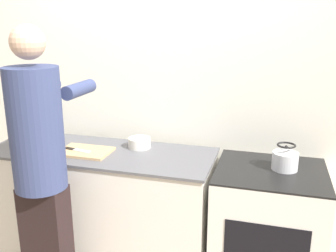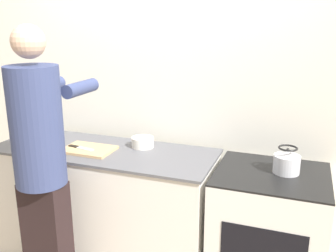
# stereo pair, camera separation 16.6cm
# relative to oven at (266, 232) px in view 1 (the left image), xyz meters

# --- Properties ---
(wall_back) EXTENTS (8.00, 0.05, 2.60)m
(wall_back) POSITION_rel_oven_xyz_m (-0.82, 0.38, 0.85)
(wall_back) COLOR silver
(wall_back) RESTS_ON ground_plane
(counter) EXTENTS (1.63, 0.61, 0.91)m
(counter) POSITION_rel_oven_xyz_m (-1.18, -0.02, 0.01)
(counter) COLOR silver
(counter) RESTS_ON ground_plane
(oven) EXTENTS (0.69, 0.63, 0.89)m
(oven) POSITION_rel_oven_xyz_m (0.00, 0.00, 0.00)
(oven) COLOR silver
(oven) RESTS_ON ground_plane
(person) EXTENTS (0.34, 0.58, 1.79)m
(person) POSITION_rel_oven_xyz_m (-1.30, -0.54, 0.54)
(person) COLOR black
(person) RESTS_ON ground_plane
(cutting_board) EXTENTS (0.36, 0.25, 0.02)m
(cutting_board) POSITION_rel_oven_xyz_m (-1.27, -0.08, 0.47)
(cutting_board) COLOR tan
(cutting_board) RESTS_ON counter
(knife) EXTENTS (0.22, 0.07, 0.01)m
(knife) POSITION_rel_oven_xyz_m (-1.33, -0.10, 0.49)
(knife) COLOR silver
(knife) RESTS_ON cutting_board
(kettle) EXTENTS (0.16, 0.16, 0.17)m
(kettle) POSITION_rel_oven_xyz_m (0.08, 0.04, 0.52)
(kettle) COLOR silver
(kettle) RESTS_ON oven
(bowl_prep) EXTENTS (0.16, 0.16, 0.07)m
(bowl_prep) POSITION_rel_oven_xyz_m (-0.94, 0.13, 0.50)
(bowl_prep) COLOR silver
(bowl_prep) RESTS_ON counter
(canister_jar) EXTENTS (0.13, 0.13, 0.18)m
(canister_jar) POSITION_rel_oven_xyz_m (-1.81, -0.02, 0.55)
(canister_jar) COLOR #756047
(canister_jar) RESTS_ON counter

